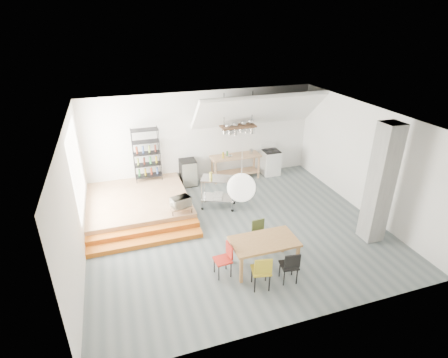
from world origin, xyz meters
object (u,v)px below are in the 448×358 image
object	(u,v)px
dining_table	(264,243)
rolling_cart	(218,188)
mini_fridge	(188,172)
stove	(270,162)

from	to	relation	value
dining_table	rolling_cart	distance (m)	3.05
dining_table	mini_fridge	distance (m)	4.96
dining_table	rolling_cart	xyz separation A→B (m)	(-0.17, 3.05, -0.01)
dining_table	rolling_cart	bearing A→B (deg)	93.51
dining_table	rolling_cart	size ratio (longest dim) A/B	1.36
stove	rolling_cart	bearing A→B (deg)	-145.21
stove	dining_table	size ratio (longest dim) A/B	0.76
stove	dining_table	bearing A→B (deg)	-116.66
stove	rolling_cart	world-z (taller)	stove
stove	dining_table	world-z (taller)	stove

